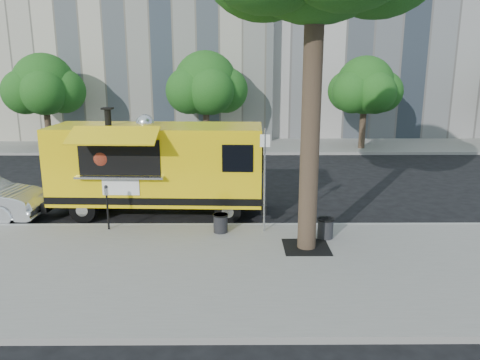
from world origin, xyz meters
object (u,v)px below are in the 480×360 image
Objects in this scene: far_tree_a at (44,85)px; far_tree_b at (206,83)px; trash_bin_left at (325,228)px; parking_meter at (107,202)px; trash_bin_right at (221,223)px; food_truck at (157,166)px; sign_post at (265,174)px; far_tree_c at (365,85)px.

far_tree_a is 9.01m from far_tree_b.
far_tree_b is 15.76m from trash_bin_left.
far_tree_a is 15.59m from parking_meter.
trash_bin_right is (10.30, -13.92, -3.34)m from far_tree_a.
food_truck is at bearing -93.98° from far_tree_b.
parking_meter is at bearing 175.38° from trash_bin_right.
parking_meter is at bearing 177.48° from sign_post.
far_tree_a reaches higher than sign_post.
far_tree_b is 10.29× the size of trash_bin_right.
trash_bin_left is at bearing -47.44° from far_tree_a.
trash_bin_left is at bearing -108.22° from far_tree_c.
far_tree_a is at bearing -177.46° from far_tree_b.
far_tree_c is 17.82m from parking_meter.
sign_post is 2.25× the size of parking_meter.
trash_bin_right is (2.14, -2.19, -1.21)m from food_truck.
trash_bin_left is at bearing -18.21° from sign_post.
sign_post is at bearing -29.80° from food_truck.
far_tree_c reaches higher than food_truck.
sign_post is 4.64m from parking_meter.
parking_meter is (7.00, -13.65, -2.79)m from far_tree_a.
parking_meter is at bearing -118.86° from food_truck.
far_tree_a is at bearing 132.56° from trash_bin_left.
trash_bin_right is at bearing -43.43° from food_truck.
sign_post is at bearing -114.81° from far_tree_c.
far_tree_c is 15.48m from sign_post.
food_truck is (8.16, -11.73, -2.13)m from far_tree_a.
trash_bin_right is at bearing -4.62° from parking_meter.
trash_bin_left is 1.05× the size of trash_bin_right.
far_tree_a is 17.63m from trash_bin_right.
far_tree_a is at bearing -179.68° from far_tree_c.
food_truck is at bearing 58.93° from parking_meter.
trash_bin_left is (1.68, -0.55, -1.40)m from sign_post.
far_tree_b is at bearing 178.09° from far_tree_c.
sign_post is (2.55, -14.25, -1.98)m from far_tree_b.
far_tree_b reaches higher than far_tree_c.
far_tree_b reaches higher than food_truck.
sign_post is 5.61× the size of trash_bin_right.
far_tree_a is 18.14m from sign_post.
trash_bin_right is at bearing -53.51° from far_tree_a.
food_truck is (1.16, 1.92, 0.66)m from parking_meter.
trash_bin_right is (-1.25, -0.07, -1.41)m from sign_post.
far_tree_c is at bearing 61.20° from trash_bin_right.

